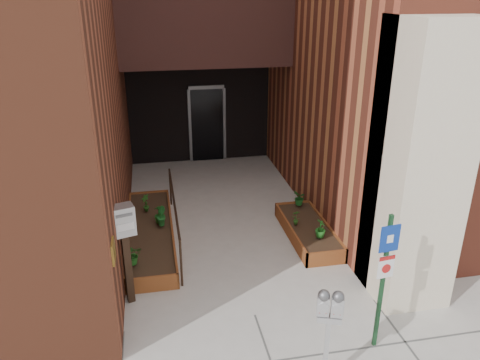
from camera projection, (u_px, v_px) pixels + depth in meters
ground at (255, 315)px, 7.29m from camera, size 80.00×80.00×0.00m
planter_left at (151, 234)px, 9.42m from camera, size 0.90×3.60×0.30m
planter_right at (308, 231)px, 9.52m from camera, size 0.80×2.20×0.30m
handrail at (174, 205)px, 9.23m from camera, size 0.04×3.34×0.90m
parking_meter at (330, 313)px, 5.63m from camera, size 0.33×0.21×1.43m
sign_post at (385, 269)px, 6.19m from camera, size 0.28×0.08×2.08m
payment_dropbox at (124, 234)px, 7.16m from camera, size 0.40×0.34×1.71m
shrub_left_a at (133, 255)px, 8.04m from camera, size 0.35×0.35×0.35m
shrub_left_b at (161, 216)px, 9.36m from camera, size 0.24×0.24×0.39m
shrub_left_c at (160, 214)px, 9.44m from camera, size 0.27×0.27×0.39m
shrub_left_d at (146, 203)px, 9.94m from camera, size 0.27×0.27×0.38m
shrub_right_a at (321, 229)px, 8.91m from camera, size 0.21×0.21×0.36m
shrub_right_b at (296, 217)px, 9.39m from camera, size 0.17×0.17×0.32m
shrub_right_c at (300, 198)px, 10.23m from camera, size 0.33×0.33×0.33m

